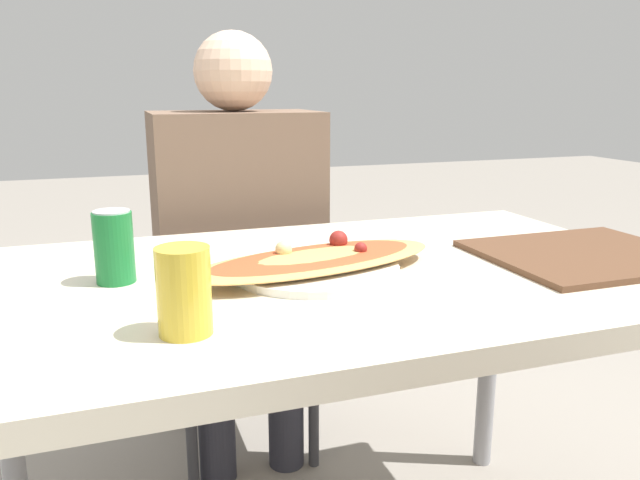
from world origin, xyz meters
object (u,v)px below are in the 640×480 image
Objects in this scene: chair_far_seated at (232,279)px; soda_can at (114,247)px; drink_glass at (184,291)px; dining_table at (325,309)px; person_seated at (239,220)px; pizza_main at (315,263)px.

chair_far_seated reaches higher than soda_can.
soda_can is 0.29m from drink_glass.
person_seated reaches higher than dining_table.
pizza_main is (0.01, -0.61, 0.04)m from person_seated.
soda_can is at bearing 170.65° from dining_table.
person_seated reaches higher than drink_glass.
chair_far_seated is at bearing 90.95° from pizza_main.
chair_far_seated is (-0.03, 0.72, -0.15)m from dining_table.
soda_can reaches higher than dining_table.
drink_glass is at bearing 75.33° from chair_far_seated.
drink_glass is at bearing -140.37° from pizza_main.
drink_glass is (-0.25, -0.82, 0.08)m from person_seated.
chair_far_seated reaches higher than drink_glass.
dining_table is 2.52× the size of pizza_main.
chair_far_seated is 7.28× the size of soda_can.
chair_far_seated reaches higher than dining_table.
drink_glass is (0.08, -0.27, -0.00)m from soda_can.
pizza_main is (-0.02, -0.00, 0.09)m from dining_table.
drink_glass is (-0.25, -0.94, 0.28)m from chair_far_seated.
soda_can is (-0.36, 0.06, 0.13)m from dining_table.
pizza_main is 0.35m from soda_can.
drink_glass is (-0.26, -0.21, 0.04)m from pizza_main.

